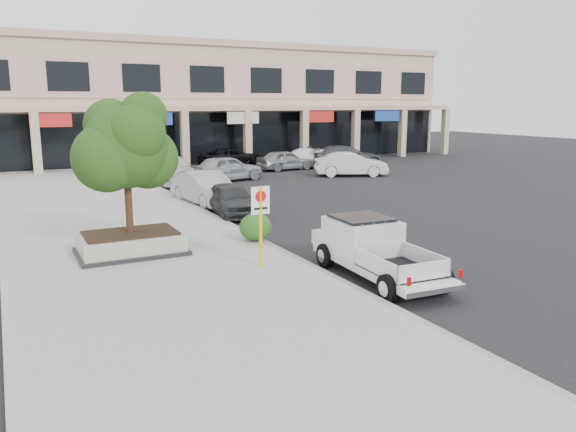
% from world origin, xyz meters
% --- Properties ---
extents(ground, '(120.00, 120.00, 0.00)m').
position_xyz_m(ground, '(0.00, 0.00, 0.00)').
color(ground, black).
rests_on(ground, ground).
extents(sidewalk, '(8.00, 52.00, 0.15)m').
position_xyz_m(sidewalk, '(-5.50, 6.00, 0.07)').
color(sidewalk, gray).
rests_on(sidewalk, ground).
extents(curb, '(0.20, 52.00, 0.15)m').
position_xyz_m(curb, '(-1.55, 6.00, 0.07)').
color(curb, gray).
rests_on(curb, ground).
extents(strip_mall, '(40.55, 12.43, 9.50)m').
position_xyz_m(strip_mall, '(8.00, 33.93, 4.75)').
color(strip_mall, tan).
rests_on(strip_mall, ground).
extents(planter, '(3.20, 2.20, 0.68)m').
position_xyz_m(planter, '(-5.87, 3.91, 0.48)').
color(planter, black).
rests_on(planter, sidewalk).
extents(planter_tree, '(2.90, 2.55, 4.00)m').
position_xyz_m(planter_tree, '(-5.73, 4.06, 3.41)').
color(planter_tree, black).
rests_on(planter_tree, planter).
extents(no_parking_sign, '(0.55, 0.09, 2.30)m').
position_xyz_m(no_parking_sign, '(-2.91, 0.78, 1.63)').
color(no_parking_sign, yellow).
rests_on(no_parking_sign, sidewalk).
extents(hedge, '(1.10, 0.99, 0.93)m').
position_xyz_m(hedge, '(-1.80, 3.63, 0.62)').
color(hedge, '#214915').
rests_on(hedge, sidewalk).
extents(pickup_truck, '(2.13, 5.09, 1.57)m').
position_xyz_m(pickup_truck, '(-0.35, -1.29, 0.78)').
color(pickup_truck, silver).
rests_on(pickup_truck, ground).
extents(curb_car_a, '(2.05, 4.20, 1.38)m').
position_xyz_m(curb_car_a, '(-0.62, 8.80, 0.69)').
color(curb_car_a, '#282A2D').
rests_on(curb_car_a, ground).
extents(curb_car_b, '(2.19, 4.91, 1.56)m').
position_xyz_m(curb_car_b, '(-0.72, 11.75, 0.78)').
color(curb_car_b, '#92959A').
rests_on(curb_car_b, ground).
extents(curb_car_c, '(2.90, 5.98, 1.68)m').
position_xyz_m(curb_car_c, '(-0.34, 19.80, 0.84)').
color(curb_car_c, silver).
rests_on(curb_car_c, ground).
extents(curb_car_d, '(2.75, 5.10, 1.36)m').
position_xyz_m(curb_car_d, '(0.03, 22.97, 0.68)').
color(curb_car_d, black).
rests_on(curb_car_d, ground).
extents(lot_car_a, '(4.94, 3.01, 1.57)m').
position_xyz_m(lot_car_a, '(3.09, 18.89, 0.79)').
color(lot_car_a, '#9DA1A5').
rests_on(lot_car_a, ground).
extents(lot_car_b, '(4.95, 3.37, 1.55)m').
position_xyz_m(lot_car_b, '(11.19, 17.45, 0.77)').
color(lot_car_b, silver).
rests_on(lot_car_b, ground).
extents(lot_car_c, '(5.87, 3.13, 1.62)m').
position_xyz_m(lot_car_c, '(13.68, 21.88, 0.81)').
color(lot_car_c, '#313537').
rests_on(lot_car_c, ground).
extents(lot_car_d, '(5.55, 3.88, 1.41)m').
position_xyz_m(lot_car_d, '(6.33, 26.33, 0.70)').
color(lot_car_d, black).
rests_on(lot_car_d, ground).
extents(lot_car_e, '(4.35, 2.12, 1.43)m').
position_xyz_m(lot_car_e, '(8.89, 22.41, 0.71)').
color(lot_car_e, gray).
rests_on(lot_car_e, ground).
extents(lot_car_f, '(4.57, 2.07, 1.45)m').
position_xyz_m(lot_car_f, '(11.49, 22.62, 0.73)').
color(lot_car_f, silver).
rests_on(lot_car_f, ground).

